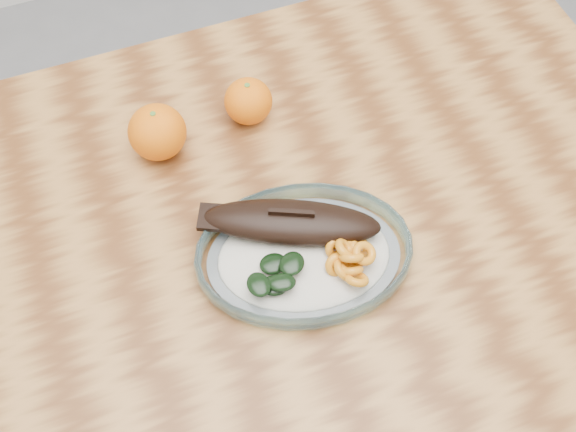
{
  "coord_description": "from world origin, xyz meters",
  "views": [
    {
      "loc": [
        -0.16,
        -0.49,
        1.59
      ],
      "look_at": [
        0.02,
        -0.01,
        0.77
      ],
      "focal_mm": 45.0,
      "sensor_mm": 36.0,
      "label": 1
    }
  ],
  "objects_px": {
    "orange_left": "(157,132)",
    "orange_right": "(248,101)",
    "plated_meal": "(304,252)",
    "dining_table": "(276,259)"
  },
  "relations": [
    {
      "from": "plated_meal",
      "to": "orange_left",
      "type": "height_order",
      "value": "orange_left"
    },
    {
      "from": "dining_table",
      "to": "orange_left",
      "type": "xyz_separation_m",
      "value": [
        -0.11,
        0.18,
        0.14
      ]
    },
    {
      "from": "dining_table",
      "to": "plated_meal",
      "type": "xyz_separation_m",
      "value": [
        0.02,
        -0.06,
        0.12
      ]
    },
    {
      "from": "dining_table",
      "to": "orange_left",
      "type": "bearing_deg",
      "value": 122.01
    },
    {
      "from": "orange_left",
      "to": "orange_right",
      "type": "height_order",
      "value": "orange_left"
    },
    {
      "from": "orange_left",
      "to": "orange_right",
      "type": "bearing_deg",
      "value": 5.74
    },
    {
      "from": "dining_table",
      "to": "plated_meal",
      "type": "relative_size",
      "value": 1.96
    },
    {
      "from": "plated_meal",
      "to": "dining_table",
      "type": "bearing_deg",
      "value": 118.01
    },
    {
      "from": "dining_table",
      "to": "orange_right",
      "type": "height_order",
      "value": "orange_right"
    },
    {
      "from": "plated_meal",
      "to": "orange_right",
      "type": "bearing_deg",
      "value": 99.9
    }
  ]
}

